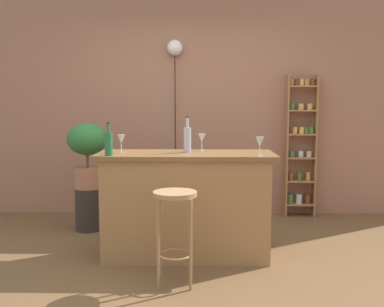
{
  "coord_description": "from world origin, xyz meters",
  "views": [
    {
      "loc": [
        0.13,
        -3.72,
        1.39
      ],
      "look_at": [
        0.05,
        0.55,
        0.92
      ],
      "focal_mm": 41.86,
      "sensor_mm": 36.0,
      "label": 1
    }
  ],
  "objects_px": {
    "bottle_vinegar": "(187,139)",
    "pendant_globe_light": "(175,51)",
    "bottle_wine_red": "(109,143)",
    "potted_plant": "(87,149)",
    "wine_glass_center": "(202,139)",
    "wine_glass_left": "(260,142)",
    "spice_shelf": "(301,145)",
    "wine_glass_right": "(121,140)",
    "bar_stool": "(175,216)",
    "plant_stool": "(89,209)"
  },
  "relations": [
    {
      "from": "bottle_vinegar",
      "to": "pendant_globe_light",
      "type": "xyz_separation_m",
      "value": [
        -0.19,
        1.5,
        0.96
      ]
    },
    {
      "from": "bottle_wine_red",
      "to": "bottle_vinegar",
      "type": "relative_size",
      "value": 0.87
    },
    {
      "from": "potted_plant",
      "to": "bottle_vinegar",
      "type": "relative_size",
      "value": 2.17
    },
    {
      "from": "wine_glass_center",
      "to": "wine_glass_left",
      "type": "bearing_deg",
      "value": -39.72
    },
    {
      "from": "spice_shelf",
      "to": "potted_plant",
      "type": "height_order",
      "value": "spice_shelf"
    },
    {
      "from": "spice_shelf",
      "to": "wine_glass_left",
      "type": "height_order",
      "value": "spice_shelf"
    },
    {
      "from": "wine_glass_left",
      "to": "bottle_vinegar",
      "type": "bearing_deg",
      "value": 156.34
    },
    {
      "from": "wine_glass_right",
      "to": "pendant_globe_light",
      "type": "relative_size",
      "value": 0.08
    },
    {
      "from": "wine_glass_center",
      "to": "pendant_globe_light",
      "type": "distance_m",
      "value": 1.7
    },
    {
      "from": "bar_stool",
      "to": "bottle_vinegar",
      "type": "xyz_separation_m",
      "value": [
        0.07,
        0.71,
        0.54
      ]
    },
    {
      "from": "potted_plant",
      "to": "wine_glass_right",
      "type": "xyz_separation_m",
      "value": [
        0.51,
        -0.77,
        0.16
      ]
    },
    {
      "from": "spice_shelf",
      "to": "wine_glass_left",
      "type": "distance_m",
      "value": 1.89
    },
    {
      "from": "bar_stool",
      "to": "spice_shelf",
      "type": "height_order",
      "value": "spice_shelf"
    },
    {
      "from": "potted_plant",
      "to": "wine_glass_right",
      "type": "height_order",
      "value": "potted_plant"
    },
    {
      "from": "wine_glass_center",
      "to": "wine_glass_right",
      "type": "xyz_separation_m",
      "value": [
        -0.74,
        -0.14,
        0.0
      ]
    },
    {
      "from": "potted_plant",
      "to": "pendant_globe_light",
      "type": "xyz_separation_m",
      "value": [
        0.92,
        0.73,
        1.13
      ]
    },
    {
      "from": "plant_stool",
      "to": "potted_plant",
      "type": "distance_m",
      "value": 0.67
    },
    {
      "from": "spice_shelf",
      "to": "pendant_globe_light",
      "type": "relative_size",
      "value": 0.81
    },
    {
      "from": "bar_stool",
      "to": "wine_glass_right",
      "type": "height_order",
      "value": "wine_glass_right"
    },
    {
      "from": "bottle_vinegar",
      "to": "wine_glass_right",
      "type": "distance_m",
      "value": 0.61
    },
    {
      "from": "spice_shelf",
      "to": "potted_plant",
      "type": "distance_m",
      "value": 2.57
    },
    {
      "from": "bottle_vinegar",
      "to": "pendant_globe_light",
      "type": "relative_size",
      "value": 0.15
    },
    {
      "from": "bar_stool",
      "to": "pendant_globe_light",
      "type": "bearing_deg",
      "value": 93.1
    },
    {
      "from": "wine_glass_left",
      "to": "wine_glass_right",
      "type": "height_order",
      "value": "same"
    },
    {
      "from": "pendant_globe_light",
      "to": "bottle_wine_red",
      "type": "bearing_deg",
      "value": -104.86
    },
    {
      "from": "bar_stool",
      "to": "bottle_wine_red",
      "type": "relative_size",
      "value": 2.54
    },
    {
      "from": "bar_stool",
      "to": "potted_plant",
      "type": "distance_m",
      "value": 1.85
    },
    {
      "from": "potted_plant",
      "to": "pendant_globe_light",
      "type": "bearing_deg",
      "value": 38.38
    },
    {
      "from": "bar_stool",
      "to": "wine_glass_left",
      "type": "xyz_separation_m",
      "value": [
        0.7,
        0.44,
        0.53
      ]
    },
    {
      "from": "plant_stool",
      "to": "pendant_globe_light",
      "type": "xyz_separation_m",
      "value": [
        0.92,
        0.73,
        1.8
      ]
    },
    {
      "from": "bottle_wine_red",
      "to": "bottle_vinegar",
      "type": "height_order",
      "value": "bottle_vinegar"
    },
    {
      "from": "potted_plant",
      "to": "wine_glass_center",
      "type": "relative_size",
      "value": 4.37
    },
    {
      "from": "bottle_wine_red",
      "to": "spice_shelf",
      "type": "bearing_deg",
      "value": 40.58
    },
    {
      "from": "potted_plant",
      "to": "wine_glass_left",
      "type": "xyz_separation_m",
      "value": [
        1.74,
        -1.04,
        0.16
      ]
    },
    {
      "from": "spice_shelf",
      "to": "potted_plant",
      "type": "xyz_separation_m",
      "value": [
        -2.48,
        -0.69,
        0.02
      ]
    },
    {
      "from": "bottle_wine_red",
      "to": "pendant_globe_light",
      "type": "relative_size",
      "value": 0.13
    },
    {
      "from": "bottle_wine_red",
      "to": "wine_glass_left",
      "type": "distance_m",
      "value": 1.29
    },
    {
      "from": "spice_shelf",
      "to": "pendant_globe_light",
      "type": "xyz_separation_m",
      "value": [
        -1.55,
        0.04,
        1.15
      ]
    },
    {
      "from": "wine_glass_left",
      "to": "pendant_globe_light",
      "type": "height_order",
      "value": "pendant_globe_light"
    },
    {
      "from": "wine_glass_left",
      "to": "spice_shelf",
      "type": "bearing_deg",
      "value": 67.01
    },
    {
      "from": "wine_glass_center",
      "to": "potted_plant",
      "type": "bearing_deg",
      "value": 153.09
    },
    {
      "from": "bar_stool",
      "to": "wine_glass_left",
      "type": "distance_m",
      "value": 0.98
    },
    {
      "from": "bottle_vinegar",
      "to": "pendant_globe_light",
      "type": "height_order",
      "value": "pendant_globe_light"
    },
    {
      "from": "bar_stool",
      "to": "plant_stool",
      "type": "relative_size",
      "value": 1.55
    },
    {
      "from": "plant_stool",
      "to": "wine_glass_center",
      "type": "distance_m",
      "value": 1.63
    },
    {
      "from": "spice_shelf",
      "to": "bottle_wine_red",
      "type": "height_order",
      "value": "spice_shelf"
    },
    {
      "from": "wine_glass_center",
      "to": "plant_stool",
      "type": "bearing_deg",
      "value": 153.09
    },
    {
      "from": "potted_plant",
      "to": "plant_stool",
      "type": "bearing_deg",
      "value": 0.0
    },
    {
      "from": "wine_glass_left",
      "to": "wine_glass_center",
      "type": "relative_size",
      "value": 1.0
    },
    {
      "from": "bottle_vinegar",
      "to": "wine_glass_center",
      "type": "relative_size",
      "value": 2.01
    }
  ]
}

